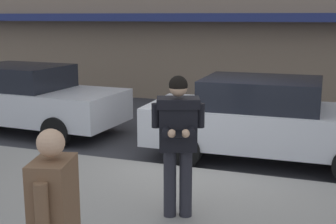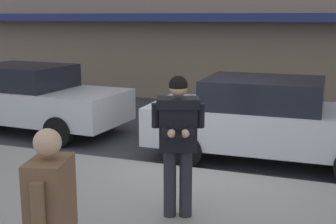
# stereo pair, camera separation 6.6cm
# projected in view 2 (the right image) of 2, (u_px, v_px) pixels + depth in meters

# --- Properties ---
(ground_plane) EXTENTS (80.00, 80.00, 0.00)m
(ground_plane) POSITION_uv_depth(u_px,v_px,m) (201.00, 172.00, 8.06)
(ground_plane) COLOR #333338
(curb_paint_line) EXTENTS (28.00, 0.12, 0.01)m
(curb_paint_line) POSITION_uv_depth(u_px,v_px,m) (259.00, 178.00, 7.77)
(curb_paint_line) COLOR silver
(curb_paint_line) RESTS_ON ground
(parked_sedan_near) EXTENTS (4.59, 2.11, 1.54)m
(parked_sedan_near) POSITION_uv_depth(u_px,v_px,m) (29.00, 98.00, 10.79)
(parked_sedan_near) COLOR silver
(parked_sedan_near) RESTS_ON ground
(parked_sedan_mid) EXTENTS (4.54, 2.00, 1.54)m
(parked_sedan_mid) POSITION_uv_depth(u_px,v_px,m) (270.00, 120.00, 8.50)
(parked_sedan_mid) COLOR silver
(parked_sedan_mid) RESTS_ON ground
(man_texting_on_phone) EXTENTS (0.62, 0.65, 1.81)m
(man_texting_on_phone) POSITION_uv_depth(u_px,v_px,m) (178.00, 132.00, 5.74)
(man_texting_on_phone) COLOR #23232B
(man_texting_on_phone) RESTS_ON sidewalk
(pedestrian_dark_coat) EXTENTS (0.40, 0.58, 1.70)m
(pedestrian_dark_coat) POSITION_uv_depth(u_px,v_px,m) (52.00, 221.00, 3.57)
(pedestrian_dark_coat) COLOR #33333D
(pedestrian_dark_coat) RESTS_ON sidewalk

